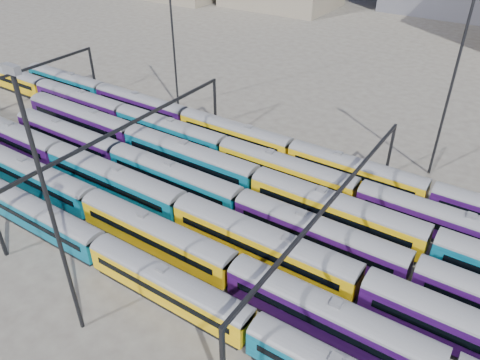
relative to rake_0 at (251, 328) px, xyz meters
The scene contains 13 objects.
ground 17.94m from the rake_0, 122.41° to the left, with size 500.00×500.00×0.00m, color #433E39.
rake_0 is the anchor object (origin of this frame).
rake_1 7.32m from the rake_0, 136.92° to the left, with size 124.83×3.04×5.13m.
rake_2 29.31m from the rake_0, 160.05° to the left, with size 112.09×3.28×5.54m.
rake_3 15.02m from the rake_0, 92.78° to the left, with size 104.27×3.05×5.14m.
rake_4 20.02m from the rake_0, 92.56° to the left, with size 110.66×3.24×5.47m.
rake_5 32.45m from the rake_0, 129.61° to the left, with size 123.31×3.01×5.06m.
rake_6 32.42m from the rake_0, 112.26° to the left, with size 118.02×2.88×4.84m.
gantry_1 33.39m from the rake_0, 153.07° to the left, with size 0.35×40.35×8.03m.
gantry_2 15.61m from the rake_0, 88.18° to the left, with size 0.35×40.35×8.03m.
mast_1 55.34m from the rake_0, 136.89° to the left, with size 1.40×0.50×25.60m.
mast_2 19.79m from the rake_0, 154.27° to the right, with size 1.40×0.50×25.60m.
mast_3 41.02m from the rake_0, 82.01° to the left, with size 1.40×0.50×25.60m.
Camera 1 is at (23.78, -38.29, 35.95)m, focal length 35.00 mm.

